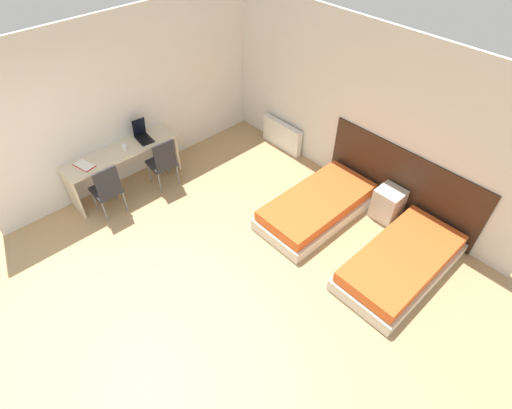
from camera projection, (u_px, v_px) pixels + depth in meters
name	position (u px, v px, depth m)	size (l,w,h in m)	color
ground_plane	(114.00, 326.00, 4.93)	(20.00, 20.00, 0.00)	tan
wall_back	(350.00, 107.00, 6.15)	(5.99, 0.05, 2.70)	silver
wall_left	(140.00, 96.00, 6.42)	(0.05, 5.33, 2.70)	silver
headboard_panel	(401.00, 183.00, 6.06)	(2.57, 0.03, 1.13)	#382316
bed_near_window	(317.00, 207.00, 6.23)	(0.96, 1.93, 0.37)	beige
bed_near_door	(401.00, 263.00, 5.43)	(0.96, 1.93, 0.37)	beige
nightstand	(388.00, 204.00, 6.15)	(0.39, 0.38, 0.53)	beige
radiator	(282.00, 135.00, 7.53)	(0.90, 0.12, 0.52)	silver
desk	(122.00, 159.00, 6.47)	(0.50, 1.84, 0.74)	beige
chair_near_laptop	(163.00, 161.00, 6.53)	(0.43, 0.43, 0.93)	#232328
chair_near_notebook	(107.00, 188.00, 6.04)	(0.41, 0.41, 0.93)	#232328
laptop	(143.00, 135.00, 6.55)	(0.35, 0.25, 0.34)	black
open_notebook	(84.00, 165.00, 6.07)	(0.37, 0.26, 0.02)	#B21E1E
mug	(125.00, 147.00, 6.34)	(0.08, 0.08, 0.09)	white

